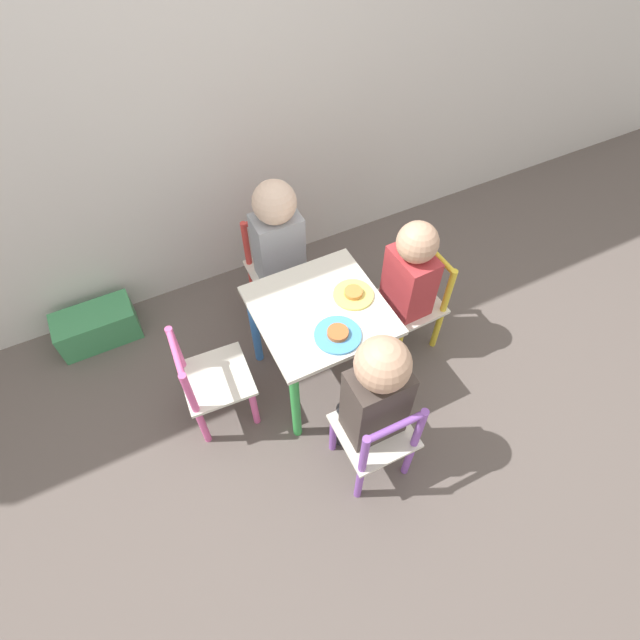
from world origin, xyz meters
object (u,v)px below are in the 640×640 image
Objects in this scene: kids_table at (320,323)px; plate_right at (353,294)px; chair_purple at (376,438)px; child_right at (407,280)px; chair_red at (277,270)px; child_back at (279,243)px; plate_front at (338,334)px; chair_yellow at (412,302)px; chair_pink at (211,382)px; child_front at (373,395)px; storage_bin at (97,326)px.

plate_right is (0.14, 0.00, 0.10)m from kids_table.
child_right is at bearing -129.86° from chair_purple.
plate_right reaches higher than kids_table.
child_right is 0.27m from plate_right.
chair_red is 0.66× the size of child_back.
child_back is at bearing -90.29° from chair_purple.
plate_right is (0.14, 0.14, 0.00)m from plate_front.
plate_front and plate_right have the same top height.
child_right is (-0.06, -0.00, 0.18)m from chair_yellow.
child_right is at bearing -43.57° from child_back.
chair_yellow is at bearing -39.32° from child_back.
chair_pink is at bearing 176.40° from kids_table.
child_front is at bearing -129.86° from chair_pink.
child_front is 0.43m from plate_right.
plate_front is (0.46, -0.17, 0.24)m from chair_pink.
child_back is at bearing -90.31° from child_front.
chair_red is (-0.45, 0.45, 0.00)m from chair_yellow.
child_front reaches higher than chair_purple.
kids_table is 3.10× the size of plate_right.
chair_red is 2.92× the size of plate_front.
chair_yellow is 0.66× the size of child_front.
child_back is 2.14× the size of storage_bin.
chair_pink reaches higher than storage_bin.
kids_table reaches higher than storage_bin.
child_back is 0.95m from storage_bin.
chair_yellow and chair_pink have the same top height.
chair_purple and chair_pink have the same top height.
child_front is (-0.01, -0.87, 0.22)m from chair_red.
chair_yellow is 1.00× the size of chair_pink.
chair_yellow is at bearing -87.23° from chair_pink.
plate_front is at bearing -106.76° from chair_pink.
storage_bin is at bearing 146.32° from plate_right.
kids_table is 0.48m from chair_yellow.
chair_yellow is 1.41× the size of storage_bin.
plate_right is at bearing 45.00° from plate_front.
chair_purple is 1.00× the size of chair_pink.
chair_purple is 2.92× the size of plate_front.
plate_right is (0.15, 0.40, 0.02)m from child_front.
chair_yellow is 1.45m from storage_bin.
plate_front is at bearing -89.70° from chair_red.
chair_yellow is 0.54m from plate_front.
child_back is (-0.39, 0.39, 0.04)m from child_right.
chair_red and chair_pink have the same top height.
chair_yellow is at bearing -133.71° from chair_purple.
child_back reaches higher than plate_front.
chair_red is 3.22× the size of plate_right.
chair_pink is at bearing -46.48° from chair_purple.
child_back reaches higher than chair_yellow.
plate_front is at bearing -90.28° from chair_purple.
child_back reaches higher than chair_red.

